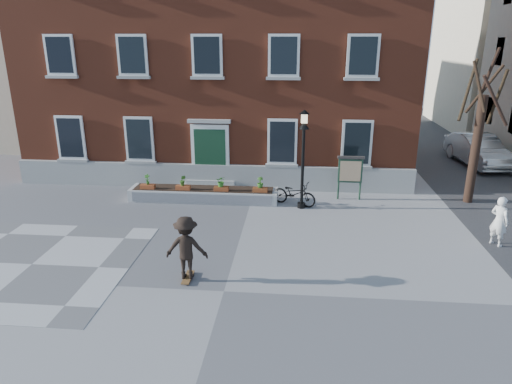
# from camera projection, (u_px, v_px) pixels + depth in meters

# --- Properties ---
(ground) EXTENTS (100.00, 100.00, 0.00)m
(ground) POSITION_uv_depth(u_px,v_px,m) (224.00, 291.00, 12.24)
(ground) COLOR gray
(ground) RESTS_ON ground
(checker_patch) EXTENTS (6.00, 6.00, 0.01)m
(checker_patch) POSITION_uv_depth(u_px,v_px,m) (32.00, 264.00, 13.70)
(checker_patch) COLOR #5D5D60
(checker_patch) RESTS_ON ground
(distant_building) EXTENTS (10.00, 12.00, 13.00)m
(distant_building) POSITION_uv_depth(u_px,v_px,m) (4.00, 38.00, 30.62)
(distant_building) COLOR beige
(distant_building) RESTS_ON ground
(bicycle) EXTENTS (1.97, 1.33, 0.98)m
(bicycle) POSITION_uv_depth(u_px,v_px,m) (294.00, 194.00, 18.50)
(bicycle) COLOR black
(bicycle) RESTS_ON ground
(parked_car) EXTENTS (2.26, 5.11, 1.63)m
(parked_car) POSITION_uv_depth(u_px,v_px,m) (478.00, 150.00, 24.41)
(parked_car) COLOR silver
(parked_car) RESTS_ON ground
(bystander) EXTENTS (0.68, 0.73, 1.67)m
(bystander) POSITION_uv_depth(u_px,v_px,m) (499.00, 221.00, 14.76)
(bystander) COLOR white
(bystander) RESTS_ON ground
(brick_building) EXTENTS (18.40, 10.85, 12.60)m
(brick_building) POSITION_uv_depth(u_px,v_px,m) (226.00, 42.00, 23.61)
(brick_building) COLOR brown
(brick_building) RESTS_ON ground
(planter_assembly) EXTENTS (6.20, 1.12, 1.15)m
(planter_assembly) POSITION_uv_depth(u_px,v_px,m) (204.00, 193.00, 19.09)
(planter_assembly) COLOR silver
(planter_assembly) RESTS_ON ground
(bare_tree) EXTENTS (1.83, 1.83, 6.16)m
(bare_tree) POSITION_uv_depth(u_px,v_px,m) (478.00, 136.00, 18.14)
(bare_tree) COLOR #311F16
(bare_tree) RESTS_ON ground
(lamp_post) EXTENTS (0.40, 0.40, 3.93)m
(lamp_post) POSITION_uv_depth(u_px,v_px,m) (303.00, 146.00, 17.54)
(lamp_post) COLOR black
(lamp_post) RESTS_ON ground
(notice_board) EXTENTS (1.10, 0.16, 1.87)m
(notice_board) POSITION_uv_depth(u_px,v_px,m) (350.00, 171.00, 18.91)
(notice_board) COLOR black
(notice_board) RESTS_ON ground
(skateboarder) EXTENTS (1.19, 0.78, 1.89)m
(skateboarder) POSITION_uv_depth(u_px,v_px,m) (186.00, 248.00, 12.55)
(skateboarder) COLOR brown
(skateboarder) RESTS_ON ground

